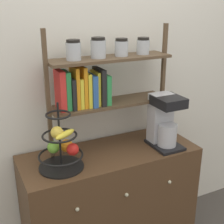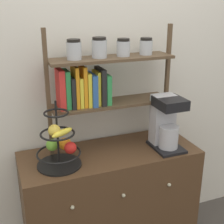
# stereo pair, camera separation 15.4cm
# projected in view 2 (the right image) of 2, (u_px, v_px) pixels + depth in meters

# --- Properties ---
(wall_back) EXTENTS (7.00, 0.05, 2.60)m
(wall_back) POSITION_uv_depth(u_px,v_px,m) (95.00, 70.00, 2.08)
(wall_back) COLOR silver
(wall_back) RESTS_ON ground_plane
(sideboard) EXTENTS (1.15, 0.47, 0.82)m
(sideboard) POSITION_uv_depth(u_px,v_px,m) (110.00, 205.00, 2.15)
(sideboard) COLOR #4C331E
(sideboard) RESTS_ON ground_plane
(coffee_maker) EXTENTS (0.18, 0.24, 0.35)m
(coffee_maker) POSITION_uv_depth(u_px,v_px,m) (166.00, 122.00, 2.03)
(coffee_maker) COLOR black
(coffee_maker) RESTS_ON sideboard
(fruit_stand) EXTENTS (0.26, 0.26, 0.40)m
(fruit_stand) POSITION_uv_depth(u_px,v_px,m) (59.00, 145.00, 1.81)
(fruit_stand) COLOR black
(fruit_stand) RESTS_ON sideboard
(shelf_hutch) EXTENTS (0.83, 0.20, 0.78)m
(shelf_hutch) POSITION_uv_depth(u_px,v_px,m) (98.00, 79.00, 1.92)
(shelf_hutch) COLOR brown
(shelf_hutch) RESTS_ON sideboard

